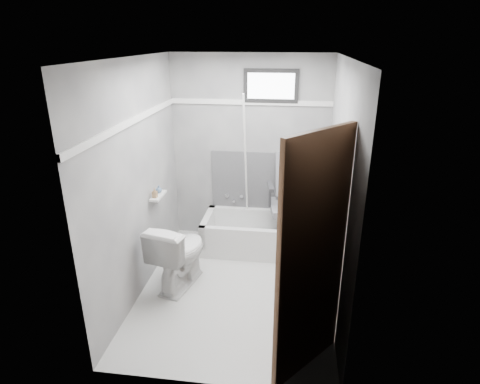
% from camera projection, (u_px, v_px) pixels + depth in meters
% --- Properties ---
extents(floor, '(2.60, 2.60, 0.00)m').
position_uv_depth(floor, '(236.00, 289.00, 4.38)').
color(floor, silver).
rests_on(floor, ground).
extents(ceiling, '(2.60, 2.60, 0.00)m').
position_uv_depth(ceiling, '(235.00, 57.00, 3.51)').
color(ceiling, silver).
rests_on(ceiling, floor).
extents(wall_back, '(2.00, 0.02, 2.40)m').
position_uv_depth(wall_back, '(250.00, 151.00, 5.14)').
color(wall_back, slate).
rests_on(wall_back, floor).
extents(wall_front, '(2.00, 0.02, 2.40)m').
position_uv_depth(wall_front, '(208.00, 251.00, 2.74)').
color(wall_front, slate).
rests_on(wall_front, floor).
extents(wall_left, '(0.02, 2.60, 2.40)m').
position_uv_depth(wall_left, '(138.00, 181.00, 4.07)').
color(wall_left, slate).
rests_on(wall_left, floor).
extents(wall_right, '(0.02, 2.60, 2.40)m').
position_uv_depth(wall_right, '(339.00, 191.00, 3.82)').
color(wall_right, slate).
rests_on(wall_right, floor).
extents(bathtub, '(1.50, 0.70, 0.42)m').
position_uv_depth(bathtub, '(262.00, 234.00, 5.13)').
color(bathtub, silver).
rests_on(bathtub, floor).
extents(office_chair, '(0.74, 0.74, 1.11)m').
position_uv_depth(office_chair, '(293.00, 201.00, 4.95)').
color(office_chair, slate).
rests_on(office_chair, bathtub).
extents(toilet, '(0.60, 0.85, 0.76)m').
position_uv_depth(toilet, '(179.00, 254.00, 4.33)').
color(toilet, white).
rests_on(toilet, floor).
extents(door, '(0.78, 0.78, 2.00)m').
position_uv_depth(door, '(351.00, 285.00, 2.71)').
color(door, brown).
rests_on(door, floor).
extents(window, '(0.66, 0.04, 0.40)m').
position_uv_depth(window, '(271.00, 86.00, 4.80)').
color(window, black).
rests_on(window, wall_back).
extents(backerboard, '(1.50, 0.02, 0.78)m').
position_uv_depth(backerboard, '(268.00, 181.00, 5.25)').
color(backerboard, '#4C4C4F').
rests_on(backerboard, wall_back).
extents(trim_back, '(2.00, 0.02, 0.06)m').
position_uv_depth(trim_back, '(250.00, 102.00, 4.91)').
color(trim_back, white).
rests_on(trim_back, wall_back).
extents(trim_left, '(0.02, 2.60, 0.06)m').
position_uv_depth(trim_left, '(133.00, 121.00, 3.84)').
color(trim_left, white).
rests_on(trim_left, wall_left).
extents(pole, '(0.02, 0.56, 1.88)m').
position_uv_depth(pole, '(246.00, 168.00, 4.98)').
color(pole, white).
rests_on(pole, bathtub).
extents(shelf, '(0.10, 0.32, 0.02)m').
position_uv_depth(shelf, '(158.00, 196.00, 4.50)').
color(shelf, silver).
rests_on(shelf, wall_left).
extents(soap_bottle_a, '(0.06, 0.06, 0.11)m').
position_uv_depth(soap_bottle_a, '(155.00, 193.00, 4.41)').
color(soap_bottle_a, '#936F49').
rests_on(soap_bottle_a, shelf).
extents(soap_bottle_b, '(0.09, 0.09, 0.09)m').
position_uv_depth(soap_bottle_b, '(159.00, 189.00, 4.54)').
color(soap_bottle_b, slate).
rests_on(soap_bottle_b, shelf).
extents(faucet, '(0.26, 0.10, 0.16)m').
position_uv_depth(faucet, '(234.00, 198.00, 5.38)').
color(faucet, silver).
rests_on(faucet, wall_back).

